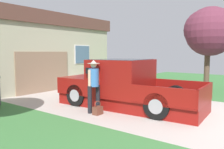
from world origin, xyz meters
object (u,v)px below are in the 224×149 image
Objects in this scene: pickup_truck at (121,86)px; front_yard_tree at (207,31)px; house_with_garage at (20,51)px; person_with_hat at (94,82)px; handbag at (98,110)px.

front_yard_tree is (4.87, -1.64, 2.24)m from pickup_truck.
front_yard_tree is (4.18, -9.36, 0.96)m from house_with_garage.
handbag is at bearing -113.25° from person_with_hat.
house_with_garage is at bearing 79.98° from person_with_hat.
house_with_garage is (0.69, 7.72, 1.28)m from pickup_truck.
house_with_garage is (2.09, 7.80, 1.89)m from handbag.
house_with_garage is at bearing 81.04° from pickup_truck.
front_yard_tree reaches higher than pickup_truck.
person_with_hat reaches higher than pickup_truck.
house_with_garage is 2.32× the size of front_yard_tree.
person_with_hat is 0.42× the size of front_yard_tree.
house_with_garage is (1.94, 7.50, 1.03)m from person_with_hat.
front_yard_tree is at bearing -12.44° from person_with_hat.
pickup_truck is 1.29m from person_with_hat.
handbag is at bearing 166.00° from front_yard_tree.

